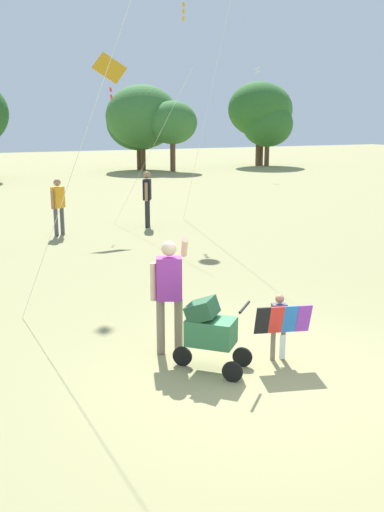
% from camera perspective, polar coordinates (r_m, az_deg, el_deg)
% --- Properties ---
extents(ground_plane, '(120.00, 120.00, 0.00)m').
position_cam_1_polar(ground_plane, '(8.00, 6.02, -11.61)').
color(ground_plane, '#938E5B').
extents(treeline_distant, '(38.57, 6.69, 6.30)m').
position_cam_1_polar(treeline_distant, '(40.61, -4.40, 13.68)').
color(treeline_distant, brown).
rests_on(treeline_distant, ground).
extents(child_with_butterfly_kite, '(0.80, 0.46, 0.98)m').
position_cam_1_polar(child_with_butterfly_kite, '(8.26, 8.70, -6.44)').
color(child_with_butterfly_kite, '#7F705B').
rests_on(child_with_butterfly_kite, ground).
extents(person_adult_flyer, '(0.66, 0.50, 1.78)m').
position_cam_1_polar(person_adult_flyer, '(8.30, -2.27, -3.07)').
color(person_adult_flyer, '#7F705B').
rests_on(person_adult_flyer, ground).
extents(stroller, '(0.96, 0.99, 1.03)m').
position_cam_1_polar(stroller, '(7.88, 1.76, -7.17)').
color(stroller, black).
rests_on(stroller, ground).
extents(kite_green_novelty, '(1.70, 3.88, 5.50)m').
position_cam_1_polar(kite_green_novelty, '(19.13, -8.01, 17.58)').
color(kite_green_novelty, '#F4A319').
rests_on(kite_green_novelty, ground).
extents(person_red_shirt, '(0.40, 0.52, 1.80)m').
position_cam_1_polar(person_red_shirt, '(18.66, -4.47, 6.12)').
color(person_red_shirt, '#232328').
rests_on(person_red_shirt, ground).
extents(person_couple_left, '(0.48, 0.38, 1.70)m').
position_cam_1_polar(person_couple_left, '(17.64, -13.14, 5.21)').
color(person_couple_left, '#4C4C51').
rests_on(person_couple_left, ground).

